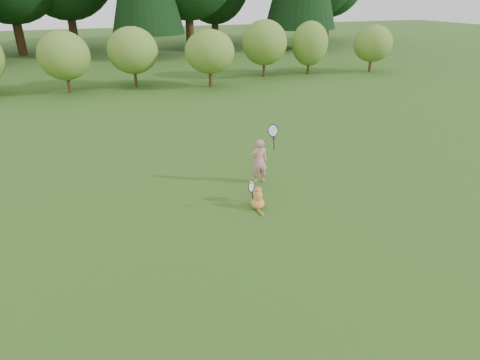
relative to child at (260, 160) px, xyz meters
name	(u,v)px	position (x,y,z in m)	size (l,w,h in m)	color
ground	(245,234)	(-1.11, -1.95, -0.54)	(100.00, 100.00, 0.00)	#305718
shrub_row	(139,57)	(-1.11, 11.05, 0.86)	(28.00, 3.00, 2.80)	#537C26
child	(260,160)	(0.00, 0.00, 0.00)	(0.59, 0.38, 1.54)	pink
cat	(258,197)	(-0.51, -1.10, -0.30)	(0.47, 0.68, 0.64)	#C67E26
tennis_ball	(251,182)	(-0.67, -1.14, 0.06)	(0.07, 0.07, 0.07)	gold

